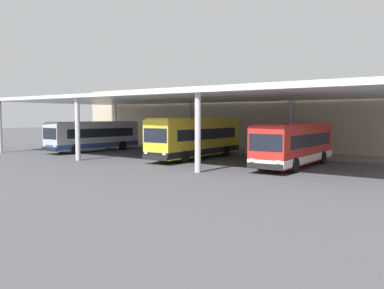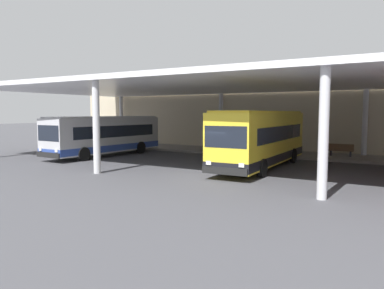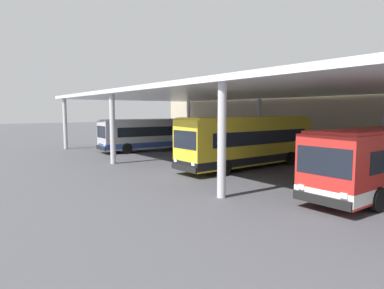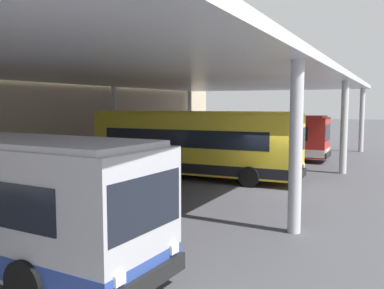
% 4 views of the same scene
% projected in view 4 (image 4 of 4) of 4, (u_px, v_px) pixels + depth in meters
% --- Properties ---
extents(ground_plane, '(200.00, 200.00, 0.00)m').
position_uv_depth(ground_plane, '(270.00, 189.00, 19.49)').
color(ground_plane, '#47474C').
extents(platform_kerb, '(42.00, 4.50, 0.18)m').
position_uv_depth(platform_kerb, '(76.00, 170.00, 24.68)').
color(platform_kerb, gray).
rests_on(platform_kerb, ground).
extents(station_building_facade, '(48.00, 1.60, 7.22)m').
position_uv_depth(station_building_facade, '(33.00, 110.00, 25.78)').
color(station_building_facade, '#C1B293').
rests_on(station_building_facade, ground).
extents(canopy_shelter, '(40.00, 17.00, 5.55)m').
position_uv_depth(canopy_shelter, '(167.00, 77.00, 21.42)').
color(canopy_shelter, silver).
rests_on(canopy_shelter, ground).
extents(bus_second_bay, '(2.87, 11.38, 3.57)m').
position_uv_depth(bus_second_bay, '(194.00, 144.00, 22.30)').
color(bus_second_bay, yellow).
rests_on(bus_second_bay, ground).
extents(bus_middle_bay, '(2.83, 10.56, 3.17)m').
position_uv_depth(bus_middle_bay, '(253.00, 136.00, 30.32)').
color(bus_middle_bay, red).
rests_on(bus_middle_bay, ground).
extents(bench_waiting, '(1.80, 0.45, 0.92)m').
position_uv_depth(bench_waiting, '(122.00, 152.00, 28.88)').
color(bench_waiting, brown).
rests_on(bench_waiting, platform_kerb).
extents(trash_bin, '(0.52, 0.52, 0.98)m').
position_uv_depth(trash_bin, '(152.00, 148.00, 31.56)').
color(trash_bin, '#236638').
rests_on(trash_bin, platform_kerb).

